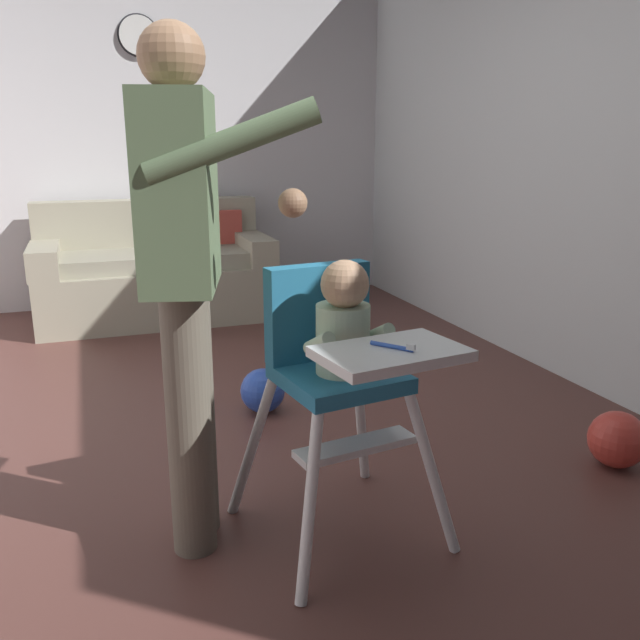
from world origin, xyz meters
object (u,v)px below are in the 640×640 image
object	(u,v)px
toy_ball	(617,439)
wall_clock	(138,35)
high_chair	(340,350)
couch	(155,273)
adult_standing	(185,270)
toy_ball_second	(263,391)

from	to	relation	value
toy_ball	wall_clock	xyz separation A→B (m)	(-1.47, 3.58, 1.95)
wall_clock	high_chair	bearing A→B (deg)	-86.44
couch	adult_standing	size ratio (longest dim) A/B	1.05
high_chair	adult_standing	bearing A→B (deg)	-113.60
toy_ball_second	toy_ball	bearing A→B (deg)	-40.27
couch	wall_clock	world-z (taller)	wall_clock
wall_clock	toy_ball	bearing A→B (deg)	-67.73
high_chair	toy_ball	world-z (taller)	high_chair
couch	toy_ball	xyz separation A→B (m)	(1.50, -3.10, -0.22)
couch	toy_ball	size ratio (longest dim) A/B	7.27
toy_ball_second	couch	bearing A→B (deg)	97.85
toy_ball	wall_clock	bearing A→B (deg)	112.27
couch	wall_clock	xyz separation A→B (m)	(0.04, 0.48, 1.73)
adult_standing	toy_ball_second	world-z (taller)	adult_standing
toy_ball_second	adult_standing	bearing A→B (deg)	-116.28
high_chair	wall_clock	size ratio (longest dim) A/B	3.07
couch	adult_standing	bearing A→B (deg)	-3.59
couch	toy_ball_second	bearing A→B (deg)	7.85
adult_standing	toy_ball	bearing A→B (deg)	12.77
toy_ball_second	high_chair	bearing A→B (deg)	-91.14
high_chair	toy_ball	distance (m)	1.35
adult_standing	high_chair	bearing A→B (deg)	-0.36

